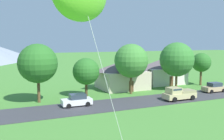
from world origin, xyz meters
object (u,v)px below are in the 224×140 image
at_px(house_left_center, 122,74).
at_px(house_right_center, 162,71).
at_px(pickup_truck_sand_east_side, 179,94).
at_px(tree_near_left, 86,71).
at_px(tree_far_right, 38,63).
at_px(parked_car_white_west_end, 77,100).
at_px(tree_left_of_center, 177,59).
at_px(tree_near_right, 131,61).
at_px(parked_car_tan_mid_west, 214,87).
at_px(tree_right_of_center, 201,63).

height_order(house_left_center, house_right_center, house_right_center).
relative_size(house_right_center, pickup_truck_sand_east_side, 1.80).
bearing_deg(house_left_center, tree_near_left, -153.46).
relative_size(tree_near_left, tree_far_right, 0.73).
xyz_separation_m(tree_far_right, parked_car_white_west_end, (4.55, -4.53, -4.97)).
bearing_deg(tree_left_of_center, tree_near_right, 178.56).
relative_size(tree_near_left, pickup_truck_sand_east_side, 1.23).
bearing_deg(parked_car_white_west_end, parked_car_tan_mid_west, -0.49).
relative_size(parked_car_white_west_end, parked_car_tan_mid_west, 0.99).
distance_m(tree_right_of_center, pickup_truck_sand_east_side, 16.24).
bearing_deg(house_left_center, tree_far_right, -161.99).
relative_size(house_right_center, tree_near_left, 1.47).
xyz_separation_m(tree_right_of_center, parked_car_tan_mid_west, (-3.08, -6.70, -3.85)).
bearing_deg(house_left_center, pickup_truck_sand_east_side, -73.72).
bearing_deg(house_right_center, tree_near_left, -162.86).
height_order(tree_near_right, pickup_truck_sand_east_side, tree_near_right).
bearing_deg(tree_right_of_center, pickup_truck_sand_east_side, -144.35).
bearing_deg(tree_near_right, tree_far_right, -179.56).
xyz_separation_m(parked_car_tan_mid_west, pickup_truck_sand_east_side, (-9.78, -2.52, 0.19)).
relative_size(house_right_center, parked_car_tan_mid_west, 2.21).
relative_size(house_left_center, house_right_center, 0.98).
distance_m(house_left_center, tree_far_right, 17.45).
xyz_separation_m(tree_far_right, parked_car_tan_mid_west, (29.78, -4.74, -4.97)).
distance_m(tree_far_right, pickup_truck_sand_east_side, 21.81).
distance_m(tree_left_of_center, pickup_truck_sand_east_side, 9.90).
bearing_deg(house_right_center, tree_near_right, -148.87).
relative_size(tree_near_left, tree_left_of_center, 0.72).
xyz_separation_m(tree_left_of_center, parked_car_tan_mid_west, (4.76, -4.63, -4.85)).
distance_m(house_left_center, tree_left_of_center, 10.67).
bearing_deg(parked_car_white_west_end, house_left_center, 39.88).
bearing_deg(tree_right_of_center, parked_car_tan_mid_west, -114.67).
relative_size(house_left_center, tree_near_left, 1.44).
distance_m(tree_near_left, parked_car_white_west_end, 7.20).
xyz_separation_m(house_left_center, house_right_center, (10.43, 1.57, 0.04)).
distance_m(house_right_center, pickup_truck_sand_east_side, 15.77).
bearing_deg(house_right_center, tree_right_of_center, -38.94).
distance_m(tree_near_left, tree_left_of_center, 17.39).
relative_size(tree_near_right, pickup_truck_sand_east_side, 1.66).
distance_m(tree_near_right, pickup_truck_sand_east_side, 9.80).
relative_size(tree_right_of_center, tree_near_right, 0.77).
relative_size(house_left_center, parked_car_white_west_end, 2.19).
xyz_separation_m(house_right_center, tree_left_of_center, (-1.74, -7.00, 2.93)).
relative_size(parked_car_tan_mid_west, pickup_truck_sand_east_side, 0.82).
height_order(house_right_center, tree_near_right, tree_near_right).
bearing_deg(house_left_center, parked_car_white_west_end, -140.12).
xyz_separation_m(tree_near_left, tree_far_right, (-7.73, -1.01, 1.66)).
height_order(parked_car_tan_mid_west, pickup_truck_sand_east_side, pickup_truck_sand_east_side).
bearing_deg(tree_near_left, tree_left_of_center, -3.74).
relative_size(tree_near_left, parked_car_white_west_end, 1.52).
relative_size(tree_near_left, parked_car_tan_mid_west, 1.50).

